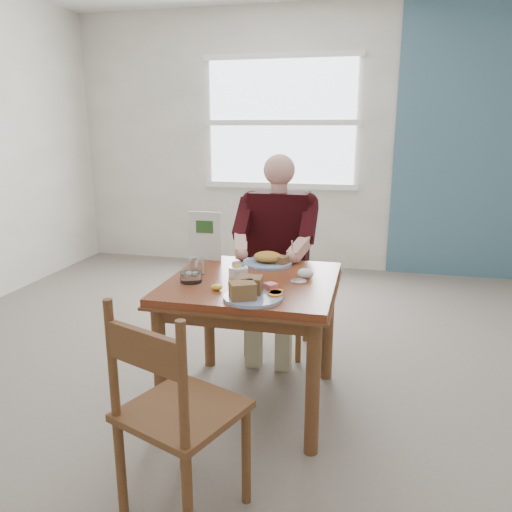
% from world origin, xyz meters
% --- Properties ---
extents(floor, '(6.00, 6.00, 0.00)m').
position_xyz_m(floor, '(0.00, 0.00, 0.00)').
color(floor, '#6D6258').
rests_on(floor, ground).
extents(wall_back, '(5.50, 0.00, 5.50)m').
position_xyz_m(wall_back, '(0.00, 3.00, 1.40)').
color(wall_back, white).
rests_on(wall_back, ground).
extents(accent_panel, '(1.60, 0.02, 2.80)m').
position_xyz_m(accent_panel, '(1.60, 2.98, 1.40)').
color(accent_panel, '#436A7D').
rests_on(accent_panel, ground).
extents(lemon_wedge, '(0.06, 0.05, 0.03)m').
position_xyz_m(lemon_wedge, '(-0.13, -0.23, 0.77)').
color(lemon_wedge, yellow).
rests_on(lemon_wedge, table).
extents(napkin, '(0.11, 0.10, 0.06)m').
position_xyz_m(napkin, '(0.28, 0.08, 0.78)').
color(napkin, white).
rests_on(napkin, table).
extents(metal_dish, '(0.10, 0.10, 0.01)m').
position_xyz_m(metal_dish, '(0.25, 0.00, 0.76)').
color(metal_dish, silver).
rests_on(metal_dish, table).
extents(window, '(1.72, 0.04, 1.42)m').
position_xyz_m(window, '(-0.40, 2.97, 1.60)').
color(window, white).
rests_on(window, wall_back).
extents(table, '(0.92, 0.92, 0.75)m').
position_xyz_m(table, '(0.00, 0.00, 0.64)').
color(table, brown).
rests_on(table, ground).
extents(chair_far, '(0.42, 0.42, 0.95)m').
position_xyz_m(chair_far, '(0.00, 0.80, 0.48)').
color(chair_far, brown).
rests_on(chair_far, ground).
extents(chair_near, '(0.54, 0.54, 0.95)m').
position_xyz_m(chair_near, '(-0.09, -0.93, 0.48)').
color(chair_near, brown).
rests_on(chair_near, ground).
extents(diner, '(0.53, 0.56, 1.39)m').
position_xyz_m(diner, '(0.00, 0.71, 0.81)').
color(diner, tan).
rests_on(diner, chair_far).
extents(near_plate, '(0.37, 0.37, 0.10)m').
position_xyz_m(near_plate, '(0.07, -0.31, 0.79)').
color(near_plate, white).
rests_on(near_plate, table).
extents(far_plate, '(0.39, 0.39, 0.08)m').
position_xyz_m(far_plate, '(0.03, 0.31, 0.78)').
color(far_plate, white).
rests_on(far_plate, table).
extents(caddy, '(0.13, 0.13, 0.08)m').
position_xyz_m(caddy, '(-0.09, 0.03, 0.78)').
color(caddy, white).
rests_on(caddy, table).
extents(shakers, '(0.11, 0.08, 0.09)m').
position_xyz_m(shakers, '(-0.33, 0.03, 0.80)').
color(shakers, white).
rests_on(shakers, table).
extents(creamer, '(0.15, 0.15, 0.05)m').
position_xyz_m(creamer, '(-0.31, -0.13, 0.78)').
color(creamer, white).
rests_on(creamer, table).
extents(menu, '(0.21, 0.02, 0.30)m').
position_xyz_m(menu, '(-0.38, 0.33, 0.90)').
color(menu, white).
rests_on(menu, table).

